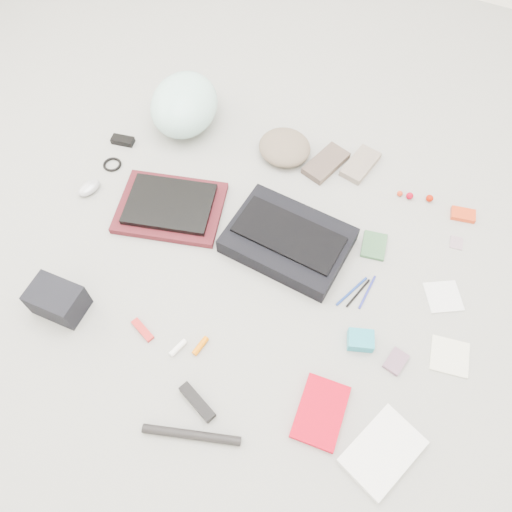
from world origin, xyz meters
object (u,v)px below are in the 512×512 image
at_px(bike_helmet, 184,105).
at_px(accordion_wallet, 361,340).
at_px(book_red, 321,412).
at_px(messenger_bag, 288,240).
at_px(camera_bag, 57,300).
at_px(laptop, 170,204).

relative_size(bike_helmet, accordion_wallet, 4.12).
relative_size(book_red, accordion_wallet, 2.47).
xyz_separation_m(messenger_bag, book_red, (0.34, -0.52, -0.03)).
relative_size(bike_helmet, camera_bag, 2.01).
bearing_deg(messenger_bag, camera_bag, -132.69).
height_order(laptop, book_red, laptop).
distance_m(camera_bag, accordion_wallet, 1.04).
relative_size(laptop, book_red, 1.56).
bearing_deg(messenger_bag, book_red, -52.81).
bearing_deg(camera_bag, messenger_bag, 40.76).
xyz_separation_m(messenger_bag, laptop, (-0.48, -0.05, 0.00)).
bearing_deg(accordion_wallet, camera_bag, 178.63).
xyz_separation_m(bike_helmet, camera_bag, (0.06, -0.97, -0.05)).
xyz_separation_m(laptop, book_red, (0.83, -0.47, -0.03)).
height_order(laptop, bike_helmet, bike_helmet).
relative_size(laptop, camera_bag, 1.88).
height_order(book_red, accordion_wallet, accordion_wallet).
bearing_deg(laptop, messenger_bag, -10.29).
distance_m(bike_helmet, book_red, 1.37).
xyz_separation_m(messenger_bag, camera_bag, (-0.61, -0.58, 0.02)).
xyz_separation_m(camera_bag, accordion_wallet, (0.98, 0.33, -0.04)).
height_order(bike_helmet, accordion_wallet, bike_helmet).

